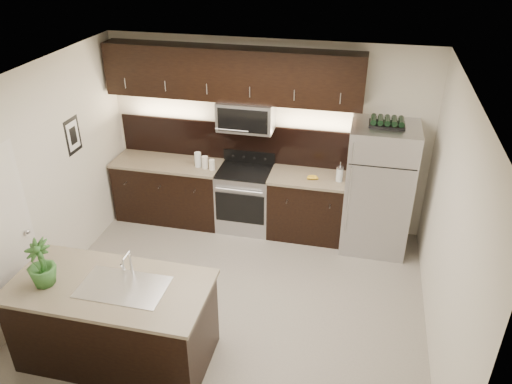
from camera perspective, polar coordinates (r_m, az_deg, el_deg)
ground at (r=6.15m, az=-2.78°, el=-12.48°), size 4.50×4.50×0.00m
room_walls at (r=5.18m, az=-4.51°, el=1.64°), size 4.52×4.02×2.71m
counter_run at (r=7.31m, az=-2.81°, el=-0.55°), size 3.51×0.65×0.94m
upper_fixtures at (r=6.78m, az=-2.60°, el=12.41°), size 3.49×0.40×1.66m
island at (r=5.42m, az=-15.77°, el=-14.01°), size 1.96×0.96×0.94m
sink_faucet at (r=5.05m, az=-14.92°, el=-10.26°), size 0.84×0.50×0.28m
refrigerator at (r=6.84m, az=13.80°, el=0.40°), size 0.86×0.78×1.78m
wine_rack at (r=6.46m, az=14.77°, el=7.75°), size 0.44×0.27×0.10m
plant at (r=5.20m, az=-23.41°, el=-7.49°), size 0.32×0.32×0.49m
canisters at (r=7.09m, az=-6.05°, el=3.48°), size 0.31×0.15×0.21m
french_press at (r=6.78m, az=9.53°, el=2.04°), size 0.10×0.10×0.27m
bananas at (r=6.81m, az=6.09°, el=1.71°), size 0.18×0.15×0.05m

